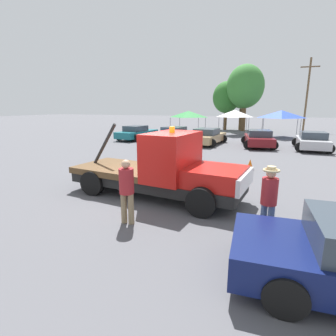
# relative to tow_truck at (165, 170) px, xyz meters

# --- Properties ---
(ground_plane) EXTENTS (160.00, 160.00, 0.00)m
(ground_plane) POSITION_rel_tow_truck_xyz_m (-0.39, 0.04, -0.96)
(ground_plane) COLOR #545459
(tow_truck) EXTENTS (6.46, 2.79, 2.51)m
(tow_truck) POSITION_rel_tow_truck_xyz_m (0.00, 0.00, 0.00)
(tow_truck) COLOR black
(tow_truck) RESTS_ON ground
(person_near_truck) EXTENTS (0.39, 0.39, 1.76)m
(person_near_truck) POSITION_rel_tow_truck_xyz_m (3.39, -1.72, 0.07)
(person_near_truck) COLOR #475B84
(person_near_truck) RESTS_ON ground
(person_at_hood) EXTENTS (0.39, 0.39, 1.77)m
(person_at_hood) POSITION_rel_tow_truck_xyz_m (-0.14, -2.34, 0.06)
(person_at_hood) COLOR #847051
(person_at_hood) RESTS_ON ground
(parked_car_teal) EXTENTS (2.87, 4.95, 1.34)m
(parked_car_teal) POSITION_rel_tow_truck_xyz_m (-8.73, 14.39, -0.31)
(parked_car_teal) COLOR #196670
(parked_car_teal) RESTS_ON ground
(parked_car_skyblue) EXTENTS (3.01, 4.71, 1.34)m
(parked_car_skyblue) POSITION_rel_tow_truck_xyz_m (-4.83, 14.40, -0.31)
(parked_car_skyblue) COLOR #669ED1
(parked_car_skyblue) RESTS_ON ground
(parked_car_tan) EXTENTS (2.84, 4.93, 1.34)m
(parked_car_tan) POSITION_rel_tow_truck_xyz_m (-1.63, 13.58, -0.31)
(parked_car_tan) COLOR tan
(parked_car_tan) RESTS_ON ground
(parked_car_maroon) EXTENTS (2.94, 4.59, 1.34)m
(parked_car_maroon) POSITION_rel_tow_truck_xyz_m (2.47, 13.70, -0.31)
(parked_car_maroon) COLOR maroon
(parked_car_maroon) RESTS_ON ground
(parked_car_silver) EXTENTS (2.50, 4.31, 1.34)m
(parked_car_silver) POSITION_rel_tow_truck_xyz_m (6.19, 13.58, -0.32)
(parked_car_silver) COLOR #B7B7BC
(parked_car_silver) RESTS_ON ground
(canopy_tent_green) EXTENTS (3.41, 3.41, 2.62)m
(canopy_tent_green) POSITION_rel_tow_truck_xyz_m (-5.91, 22.11, 1.28)
(canopy_tent_green) COLOR #9E9EA3
(canopy_tent_green) RESTS_ON ground
(canopy_tent_white) EXTENTS (2.93, 2.93, 2.77)m
(canopy_tent_white) POSITION_rel_tow_truck_xyz_m (-0.53, 21.76, 1.41)
(canopy_tent_white) COLOR #9E9EA3
(canopy_tent_white) RESTS_ON ground
(canopy_tent_blue) EXTENTS (3.49, 3.49, 2.75)m
(canopy_tent_blue) POSITION_rel_tow_truck_xyz_m (4.18, 21.46, 1.39)
(canopy_tent_blue) COLOR #9E9EA3
(canopy_tent_blue) RESTS_ON ground
(tree_left) EXTENTS (4.64, 4.64, 8.28)m
(tree_left) POSITION_rel_tow_truck_xyz_m (-0.16, 27.60, 4.59)
(tree_left) COLOR brown
(tree_left) RESTS_ON ground
(tree_center) EXTENTS (3.60, 3.60, 6.44)m
(tree_center) POSITION_rel_tow_truck_xyz_m (-2.69, 28.90, 3.35)
(tree_center) COLOR brown
(tree_center) RESTS_ON ground
(tree_right) EXTENTS (4.55, 4.55, 8.13)m
(tree_right) POSITION_rel_tow_truck_xyz_m (-0.63, 29.40, 4.49)
(tree_right) COLOR brown
(tree_right) RESTS_ON ground
(traffic_cone) EXTENTS (0.40, 0.40, 0.55)m
(traffic_cone) POSITION_rel_tow_truck_xyz_m (2.47, 5.30, -0.71)
(traffic_cone) COLOR black
(traffic_cone) RESTS_ON ground
(utility_pole) EXTENTS (2.20, 0.24, 9.03)m
(utility_pole) POSITION_rel_tow_truck_xyz_m (7.22, 30.52, 3.82)
(utility_pole) COLOR brown
(utility_pole) RESTS_ON ground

